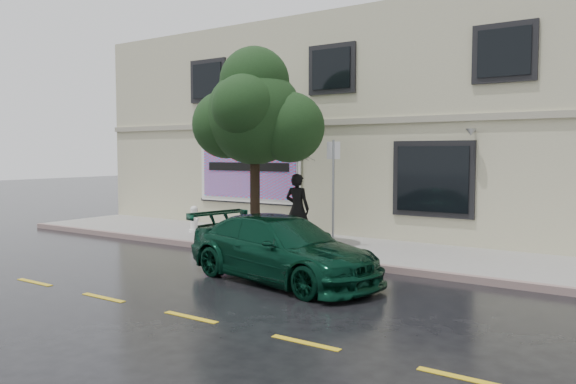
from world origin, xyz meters
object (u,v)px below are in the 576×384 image
Objects in this scene: pedestrian at (297,209)px; street_tree at (255,117)px; fire_hydrant at (194,219)px; car at (282,249)px.

street_tree is at bearing 35.17° from pedestrian.
street_tree is at bearing -23.42° from fire_hydrant.
car is 5.52× the size of fire_hydrant.
street_tree is 4.41m from fire_hydrant.
fire_hydrant is (-3.05, 0.80, -3.08)m from street_tree.
pedestrian is 3.99m from fire_hydrant.
street_tree reaches higher than fire_hydrant.
street_tree reaches higher than pedestrian.
car is 0.96× the size of street_tree.
car is 6.78m from fire_hydrant.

